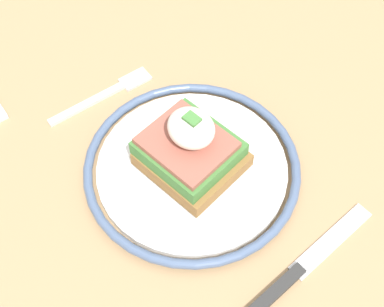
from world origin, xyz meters
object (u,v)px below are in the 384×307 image
fork (106,94)px  knife (298,271)px  plate (192,168)px  sandwich (190,148)px

fork → knife: 0.30m
plate → knife: size_ratio=1.32×
plate → sandwich: (-0.00, -0.00, 0.03)m
sandwich → fork: size_ratio=0.71×
plate → sandwich: bearing=-175.5°
sandwich → plate: bearing=4.5°
plate → fork: 0.15m
fork → knife: bearing=-4.1°
sandwich → fork: bearing=176.7°
sandwich → knife: (0.16, -0.01, -0.04)m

